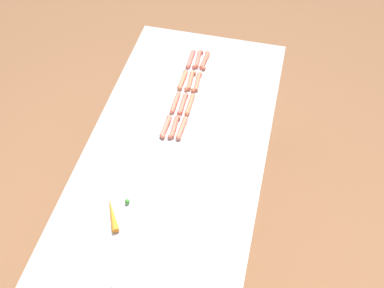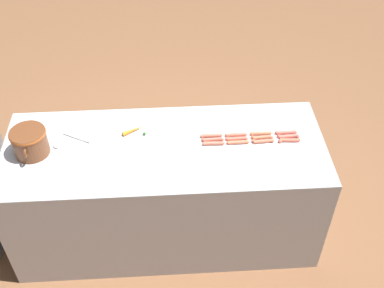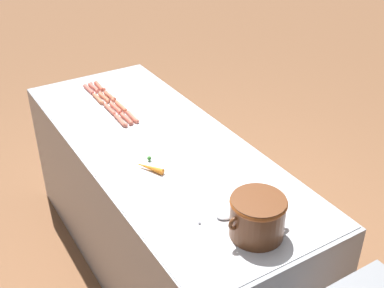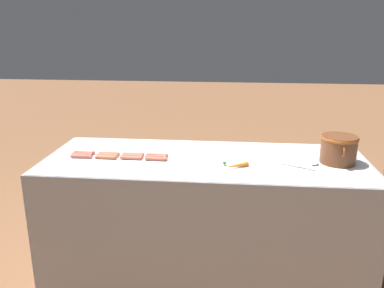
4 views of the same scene
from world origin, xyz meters
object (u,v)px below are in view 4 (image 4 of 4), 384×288
object	(u,v)px
hot_dog_0	(84,153)
hot_dog_7	(156,157)
hot_dog_10	(131,158)
hot_dog_1	(109,154)
hot_dog_4	(82,154)
hot_dog_8	(81,156)
hot_dog_11	(156,159)
hot_dog_3	(157,155)
hot_dog_5	(107,155)
hot_dog_9	(106,157)
serving_spoon	(309,164)
carrot	(235,165)
hot_dog_2	(133,154)
bean_pot	(339,148)
hot_dog_6	(133,156)

from	to	relation	value
hot_dog_0	hot_dog_7	distance (m)	0.52
hot_dog_7	hot_dog_10	world-z (taller)	same
hot_dog_1	hot_dog_4	bearing A→B (deg)	-78.57
hot_dog_7	hot_dog_8	distance (m)	0.51
hot_dog_4	hot_dog_11	size ratio (longest dim) A/B	1.00
hot_dog_1	hot_dog_11	xyz separation A→B (m)	(0.08, 0.34, 0.00)
hot_dog_7	hot_dog_8	xyz separation A→B (m)	(0.04, -0.51, 0.00)
hot_dog_3	hot_dog_5	world-z (taller)	same
hot_dog_10	hot_dog_7	bearing A→B (deg)	102.95
hot_dog_8	hot_dog_9	bearing A→B (deg)	89.51
serving_spoon	carrot	size ratio (longest dim) A/B	1.52
hot_dog_3	serving_spoon	bearing A→B (deg)	85.60
hot_dog_0	hot_dog_10	size ratio (longest dim) A/B	1.00
hot_dog_3	carrot	world-z (taller)	carrot
hot_dog_7	hot_dog_11	size ratio (longest dim) A/B	1.00
hot_dog_1	hot_dog_2	world-z (taller)	same
hot_dog_7	bean_pot	xyz separation A→B (m)	(-0.04, 1.20, 0.09)
hot_dog_8	serving_spoon	bearing A→B (deg)	90.13
hot_dog_5	hot_dog_3	bearing A→B (deg)	97.02
hot_dog_8	hot_dog_11	bearing A→B (deg)	89.99
hot_dog_8	serving_spoon	xyz separation A→B (m)	(-0.00, 1.52, -0.00)
hot_dog_5	hot_dog_2	bearing A→B (deg)	103.36
hot_dog_1	hot_dog_2	size ratio (longest dim) A/B	1.00
hot_dog_3	hot_dog_8	xyz separation A→B (m)	(0.08, -0.51, 0.00)
hot_dog_2	hot_dog_6	bearing A→B (deg)	5.42
hot_dog_10	serving_spoon	world-z (taller)	hot_dog_10
hot_dog_2	hot_dog_1	bearing A→B (deg)	-88.74
hot_dog_8	hot_dog_0	bearing A→B (deg)	-175.01
hot_dog_1	hot_dog_7	xyz separation A→B (m)	(0.04, 0.34, 0.00)
bean_pot	hot_dog_8	bearing A→B (deg)	-87.30
hot_dog_1	hot_dog_5	world-z (taller)	same
hot_dog_8	hot_dog_4	bearing A→B (deg)	-169.03
hot_dog_9	hot_dog_10	bearing A→B (deg)	91.40
hot_dog_2	hot_dog_11	distance (m)	0.19
hot_dog_6	serving_spoon	bearing A→B (deg)	88.09
hot_dog_5	hot_dog_0	bearing A→B (deg)	-103.18
hot_dog_8	hot_dog_10	xyz separation A→B (m)	(-0.00, 0.35, 0.00)
hot_dog_8	hot_dog_11	size ratio (longest dim) A/B	1.00
hot_dog_0	hot_dog_5	world-z (taller)	same
hot_dog_1	hot_dog_10	xyz separation A→B (m)	(0.07, 0.17, 0.00)
serving_spoon	carrot	xyz separation A→B (m)	(0.09, -0.47, 0.01)
hot_dog_6	hot_dog_9	size ratio (longest dim) A/B	1.00
hot_dog_0	hot_dog_1	distance (m)	0.18
hot_dog_11	serving_spoon	size ratio (longest dim) A/B	0.61
hot_dog_8	hot_dog_6	bearing A→B (deg)	96.98
hot_dog_7	serving_spoon	world-z (taller)	hot_dog_7
hot_dog_8	hot_dog_9	size ratio (longest dim) A/B	1.00
hot_dog_2	hot_dog_6	distance (m)	0.04
hot_dog_4	hot_dog_8	size ratio (longest dim) A/B	1.00
hot_dog_0	hot_dog_3	xyz separation A→B (m)	(0.00, 0.52, 0.00)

